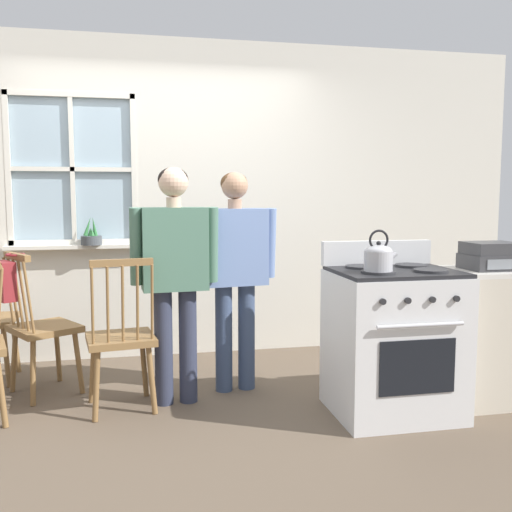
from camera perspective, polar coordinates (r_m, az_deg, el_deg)
name	(u,v)px	position (r m, az deg, el deg)	size (l,w,h in m)	color
ground_plane	(177,413)	(3.82, -7.87, -15.24)	(16.00, 16.00, 0.00)	brown
wall_back	(168,201)	(4.96, -8.75, 5.41)	(6.40, 0.16, 2.70)	silver
chair_by_window	(42,329)	(4.26, -20.65, -6.85)	(0.56, 0.57, 1.00)	olive
chair_near_stove	(121,340)	(3.80, -13.35, -8.16)	(0.47, 0.46, 1.00)	olive
person_elderly_left	(175,263)	(3.77, -8.14, -0.67)	(0.58, 0.24, 1.57)	#2D3347
person_teen_center	(235,261)	(4.00, -2.12, -0.46)	(0.60, 0.26, 1.55)	#384766
stove	(393,340)	(3.75, 13.56, -8.19)	(0.76, 0.68, 1.08)	silver
kettle	(379,257)	(3.47, 12.15, -0.06)	(0.21, 0.17, 0.25)	#B7B7BC
potted_plant	(91,238)	(4.89, -16.14, 1.77)	(0.17, 0.17, 0.24)	#42474C
handbag	(4,280)	(4.12, -23.85, -2.20)	(0.25, 0.24, 0.31)	maroon
side_counter	(486,335)	(4.17, 21.97, -7.35)	(0.55, 0.50, 0.90)	beige
stereo	(491,256)	(4.07, 22.43, -0.02)	(0.34, 0.29, 0.18)	#38383A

